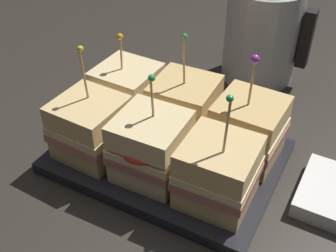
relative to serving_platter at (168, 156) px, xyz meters
name	(u,v)px	position (x,y,z in m)	size (l,w,h in m)	color
ground_plane	(168,161)	(0.00, 0.00, -0.01)	(6.00, 6.00, 0.00)	#2D2823
serving_platter	(168,156)	(0.00, 0.00, 0.00)	(0.33, 0.24, 0.02)	#232328
sandwich_front_left	(91,128)	(-0.10, -0.05, 0.05)	(0.10, 0.10, 0.17)	#DBB77A
sandwich_front_center	(151,147)	(0.00, -0.05, 0.06)	(0.10, 0.10, 0.16)	beige
sandwich_front_right	(218,173)	(0.10, -0.05, 0.05)	(0.10, 0.10, 0.17)	#DBB77A
sandwich_back_left	(128,93)	(-0.10, 0.05, 0.05)	(0.10, 0.10, 0.15)	beige
sandwich_back_center	(184,109)	(0.00, 0.05, 0.06)	(0.10, 0.10, 0.17)	tan
sandwich_back_right	(248,130)	(0.10, 0.05, 0.06)	(0.10, 0.10, 0.17)	tan
kettle_steel	(263,32)	(0.04, 0.31, 0.08)	(0.16, 0.14, 0.21)	#B7BABF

